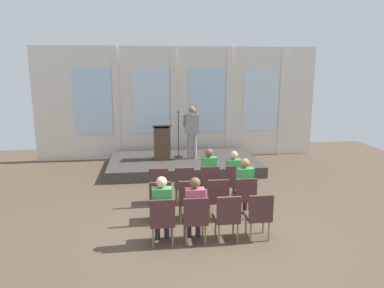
{
  "coord_description": "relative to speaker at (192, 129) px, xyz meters",
  "views": [
    {
      "loc": [
        -1.15,
        -6.58,
        3.27
      ],
      "look_at": [
        0.08,
        3.23,
        1.15
      ],
      "focal_mm": 33.37,
      "sensor_mm": 36.0,
      "label": 1
    }
  ],
  "objects": [
    {
      "name": "chair_r1_c0",
      "position": [
        -1.2,
        -4.12,
        -0.8
      ],
      "size": [
        0.46,
        0.44,
        0.94
      ],
      "color": "olive",
      "rests_on": "ground"
    },
    {
      "name": "audience_r0_c2",
      "position": [
        0.04,
        -3.02,
        -0.59
      ],
      "size": [
        0.36,
        0.39,
        1.35
      ],
      "color": "#2D2D33",
      "rests_on": "ground"
    },
    {
      "name": "mic_stand",
      "position": [
        -0.42,
        0.22,
        -0.66
      ],
      "size": [
        0.28,
        0.28,
        1.55
      ],
      "color": "black",
      "rests_on": "stage_platform"
    },
    {
      "name": "chair_r2_c0",
      "position": [
        -1.2,
        -5.15,
        -0.8
      ],
      "size": [
        0.46,
        0.44,
        0.94
      ],
      "color": "olive",
      "rests_on": "ground"
    },
    {
      "name": "audience_r2_c1",
      "position": [
        -0.58,
        -5.06,
        -0.62
      ],
      "size": [
        0.36,
        0.39,
        1.29
      ],
      "color": "#2D2D33",
      "rests_on": "ground"
    },
    {
      "name": "chair_r0_c0",
      "position": [
        -1.2,
        -3.1,
        -0.8
      ],
      "size": [
        0.46,
        0.44,
        0.94
      ],
      "color": "olive",
      "rests_on": "ground"
    },
    {
      "name": "chair_r2_c1",
      "position": [
        -0.58,
        -5.15,
        -0.8
      ],
      "size": [
        0.46,
        0.44,
        0.94
      ],
      "color": "olive",
      "rests_on": "ground"
    },
    {
      "name": "stage_platform",
      "position": [
        -0.27,
        -0.04,
        -1.17
      ],
      "size": [
        4.81,
        2.72,
        0.34
      ],
      "primitive_type": "cube",
      "color": "#3F3833",
      "rests_on": "ground"
    },
    {
      "name": "lectern",
      "position": [
        -0.98,
        0.05,
        -0.45
      ],
      "size": [
        0.6,
        0.48,
        1.16
      ],
      "color": "#4C3828",
      "rests_on": "stage_platform"
    },
    {
      "name": "chair_r1_c3",
      "position": [
        0.65,
        -4.12,
        -0.8
      ],
      "size": [
        0.46,
        0.44,
        0.94
      ],
      "color": "olive",
      "rests_on": "ground"
    },
    {
      "name": "audience_r0_c3",
      "position": [
        0.65,
        -3.01,
        -0.62
      ],
      "size": [
        0.36,
        0.39,
        1.28
      ],
      "color": "#2D2D33",
      "rests_on": "ground"
    },
    {
      "name": "chair_r0_c1",
      "position": [
        -0.58,
        -3.1,
        -0.8
      ],
      "size": [
        0.46,
        0.44,
        0.94
      ],
      "color": "olive",
      "rests_on": "ground"
    },
    {
      "name": "audience_r1_c3",
      "position": [
        0.65,
        -4.04,
        -0.59
      ],
      "size": [
        0.36,
        0.39,
        1.35
      ],
      "color": "#2D2D33",
      "rests_on": "ground"
    },
    {
      "name": "chair_r1_c2",
      "position": [
        0.04,
        -4.12,
        -0.8
      ],
      "size": [
        0.46,
        0.44,
        0.94
      ],
      "color": "olive",
      "rests_on": "ground"
    },
    {
      "name": "rear_partition",
      "position": [
        -0.23,
        1.61,
        0.68
      ],
      "size": [
        10.19,
        0.14,
        4.02
      ],
      "color": "silver",
      "rests_on": "ground"
    },
    {
      "name": "chair_r2_c2",
      "position": [
        0.04,
        -5.15,
        -0.8
      ],
      "size": [
        0.46,
        0.44,
        0.94
      ],
      "color": "olive",
      "rests_on": "ground"
    },
    {
      "name": "chair_r2_c3",
      "position": [
        0.65,
        -5.15,
        -0.8
      ],
      "size": [
        0.46,
        0.44,
        0.94
      ],
      "color": "olive",
      "rests_on": "ground"
    },
    {
      "name": "chair_r0_c3",
      "position": [
        0.65,
        -3.1,
        -0.8
      ],
      "size": [
        0.46,
        0.44,
        0.94
      ],
      "color": "olive",
      "rests_on": "ground"
    },
    {
      "name": "ground_plane",
      "position": [
        -0.27,
        -4.76,
        -1.34
      ],
      "size": [
        16.58,
        16.58,
        0.0
      ],
      "primitive_type": "plane",
      "color": "brown"
    },
    {
      "name": "chair_r0_c2",
      "position": [
        0.04,
        -3.1,
        -0.8
      ],
      "size": [
        0.46,
        0.44,
        0.94
      ],
      "color": "olive",
      "rests_on": "ground"
    },
    {
      "name": "chair_r1_c1",
      "position": [
        -0.58,
        -4.12,
        -0.8
      ],
      "size": [
        0.46,
        0.44,
        0.94
      ],
      "color": "olive",
      "rests_on": "ground"
    },
    {
      "name": "audience_r2_c0",
      "position": [
        -1.2,
        -5.07,
        -0.6
      ],
      "size": [
        0.36,
        0.39,
        1.33
      ],
      "color": "#2D2D33",
      "rests_on": "ground"
    },
    {
      "name": "speaker",
      "position": [
        0.0,
        0.0,
        0.0
      ],
      "size": [
        0.52,
        0.69,
        1.72
      ],
      "color": "gray",
      "rests_on": "stage_platform"
    }
  ]
}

